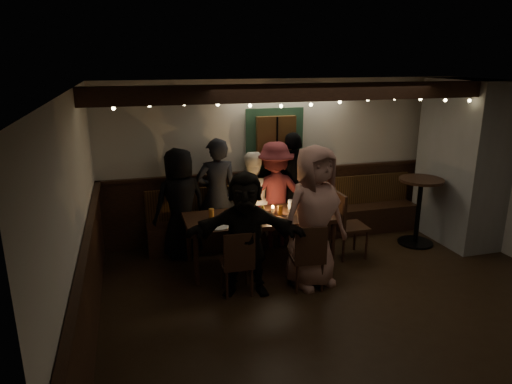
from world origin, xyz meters
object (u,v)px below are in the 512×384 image
object	(u,v)px
person_a	(180,203)
person_g	(314,217)
person_c	(251,200)
high_top	(419,203)
person_d	(275,195)
dining_table	(260,220)
chair_end	(345,221)
person_b	(217,195)
person_f	(245,234)
person_e	(294,188)
chair_near_left	(238,260)
chair_near_right	(309,254)

from	to	relation	value
person_a	person_g	distance (m)	2.09
person_c	high_top	bearing A→B (deg)	155.34
person_g	person_d	bearing A→B (deg)	79.04
high_top	person_g	world-z (taller)	person_g
dining_table	chair_end	distance (m)	1.31
person_b	person_f	world-z (taller)	person_b
person_a	person_e	xyz separation A→B (m)	(1.83, 0.09, 0.07)
chair_end	person_b	xyz separation A→B (m)	(-1.76, 0.83, 0.31)
person_f	person_g	world-z (taller)	person_g
person_a	person_d	xyz separation A→B (m)	(1.48, 0.01, 0.01)
person_a	person_d	bearing A→B (deg)	164.32
person_a	person_e	bearing A→B (deg)	166.56
chair_near_left	chair_near_right	size ratio (longest dim) A/B	0.96
chair_near_right	person_c	size ratio (longest dim) A/B	0.59
chair_end	chair_near_right	bearing A→B (deg)	-137.71
person_b	person_c	distance (m)	0.54
chair_near_right	person_g	size ratio (longest dim) A/B	0.48
dining_table	person_b	bearing A→B (deg)	121.14
chair_end	person_a	distance (m)	2.47
person_c	person_e	size ratio (longest dim) A/B	0.85
person_f	person_g	size ratio (longest dim) A/B	0.85
chair_near_right	person_e	size ratio (longest dim) A/B	0.50
dining_table	chair_end	size ratio (longest dim) A/B	2.07
chair_end	person_d	size ratio (longest dim) A/B	0.61
person_b	person_d	size ratio (longest dim) A/B	1.05
person_c	chair_end	bearing A→B (deg)	136.47
person_b	person_e	distance (m)	1.25
person_c	person_f	world-z (taller)	person_f
high_top	person_e	size ratio (longest dim) A/B	0.61
person_b	person_f	distance (m)	1.50
chair_end	person_c	bearing A→B (deg)	146.67
chair_near_left	person_a	distance (m)	1.58
chair_near_right	chair_end	xyz separation A→B (m)	(0.91, 0.83, 0.07)
chair_near_left	person_e	xyz separation A→B (m)	(1.30, 1.53, 0.41)
chair_near_right	person_a	size ratio (longest dim) A/B	0.54
chair_near_right	person_f	world-z (taller)	person_f
chair_near_right	high_top	distance (m)	2.48
dining_table	person_d	world-z (taller)	person_d
person_a	person_d	world-z (taller)	person_d
person_c	person_d	distance (m)	0.39
chair_near_left	person_b	distance (m)	1.60
chair_end	person_b	size ratio (longest dim) A/B	0.58
person_f	chair_end	bearing A→B (deg)	35.69
chair_near_left	chair_end	size ratio (longest dim) A/B	0.85
person_d	chair_end	bearing A→B (deg)	140.95
person_f	chair_near_right	bearing A→B (deg)	2.44
chair_end	person_d	bearing A→B (deg)	139.24
person_b	chair_near_left	bearing A→B (deg)	88.69
high_top	person_e	xyz separation A→B (m)	(-1.88, 0.67, 0.21)
person_c	person_e	xyz separation A→B (m)	(0.72, 0.00, 0.13)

